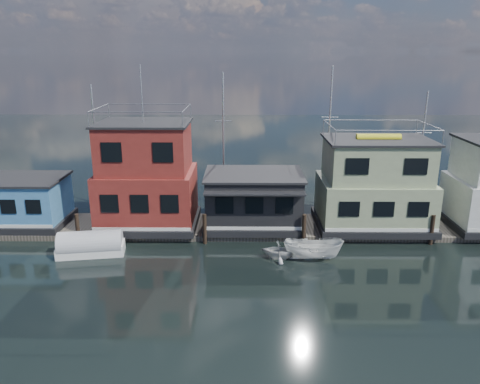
{
  "coord_description": "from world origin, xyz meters",
  "views": [
    {
      "loc": [
        -1.22,
        -21.59,
        13.12
      ],
      "look_at": [
        -1.53,
        12.0,
        3.0
      ],
      "focal_mm": 35.0,
      "sensor_mm": 36.0,
      "label": 1
    }
  ],
  "objects_px": {
    "houseboat_blue": "(23,201)",
    "houseboat_green": "(374,185)",
    "tarp_runabout": "(91,245)",
    "motorboat": "(313,249)",
    "houseboat_dark": "(254,200)",
    "houseboat_red": "(147,178)",
    "dinghy_white": "(280,250)"
  },
  "relations": [
    {
      "from": "houseboat_blue",
      "to": "houseboat_green",
      "type": "bearing_deg",
      "value": 0.0
    },
    {
      "from": "tarp_runabout",
      "to": "motorboat",
      "type": "bearing_deg",
      "value": -11.82
    },
    {
      "from": "tarp_runabout",
      "to": "motorboat",
      "type": "height_order",
      "value": "tarp_runabout"
    },
    {
      "from": "houseboat_dark",
      "to": "tarp_runabout",
      "type": "xyz_separation_m",
      "value": [
        -11.01,
        -4.7,
        -1.76
      ]
    },
    {
      "from": "houseboat_blue",
      "to": "houseboat_green",
      "type": "distance_m",
      "value": 26.53
    },
    {
      "from": "houseboat_green",
      "to": "houseboat_red",
      "type": "bearing_deg",
      "value": -180.0
    },
    {
      "from": "houseboat_red",
      "to": "tarp_runabout",
      "type": "bearing_deg",
      "value": -122.55
    },
    {
      "from": "tarp_runabout",
      "to": "motorboat",
      "type": "distance_m",
      "value": 14.83
    },
    {
      "from": "houseboat_blue",
      "to": "tarp_runabout",
      "type": "bearing_deg",
      "value": -36.02
    },
    {
      "from": "houseboat_green",
      "to": "houseboat_blue",
      "type": "bearing_deg",
      "value": -180.0
    },
    {
      "from": "motorboat",
      "to": "dinghy_white",
      "type": "bearing_deg",
      "value": 91.55
    },
    {
      "from": "houseboat_dark",
      "to": "dinghy_white",
      "type": "distance_m",
      "value": 5.79
    },
    {
      "from": "houseboat_blue",
      "to": "tarp_runabout",
      "type": "height_order",
      "value": "houseboat_blue"
    },
    {
      "from": "tarp_runabout",
      "to": "houseboat_red",
      "type": "bearing_deg",
      "value": 48.46
    },
    {
      "from": "houseboat_blue",
      "to": "houseboat_red",
      "type": "xyz_separation_m",
      "value": [
        9.5,
        0.0,
        1.9
      ]
    },
    {
      "from": "houseboat_dark",
      "to": "tarp_runabout",
      "type": "bearing_deg",
      "value": -156.89
    },
    {
      "from": "houseboat_blue",
      "to": "motorboat",
      "type": "bearing_deg",
      "value": -14.35
    },
    {
      "from": "houseboat_blue",
      "to": "dinghy_white",
      "type": "xyz_separation_m",
      "value": [
        19.12,
        -5.28,
        -1.58
      ]
    },
    {
      "from": "houseboat_blue",
      "to": "dinghy_white",
      "type": "relative_size",
      "value": 2.72
    },
    {
      "from": "tarp_runabout",
      "to": "houseboat_green",
      "type": "bearing_deg",
      "value": 4.28
    },
    {
      "from": "houseboat_red",
      "to": "motorboat",
      "type": "distance_m",
      "value": 13.43
    },
    {
      "from": "houseboat_red",
      "to": "tarp_runabout",
      "type": "xyz_separation_m",
      "value": [
        -3.01,
        -4.72,
        -3.45
      ]
    },
    {
      "from": "houseboat_dark",
      "to": "motorboat",
      "type": "height_order",
      "value": "houseboat_dark"
    },
    {
      "from": "houseboat_red",
      "to": "dinghy_white",
      "type": "xyz_separation_m",
      "value": [
        9.62,
        -5.28,
        -3.48
      ]
    },
    {
      "from": "tarp_runabout",
      "to": "dinghy_white",
      "type": "bearing_deg",
      "value": -11.52
    },
    {
      "from": "houseboat_green",
      "to": "dinghy_white",
      "type": "distance_m",
      "value": 9.54
    },
    {
      "from": "dinghy_white",
      "to": "tarp_runabout",
      "type": "relative_size",
      "value": 0.52
    },
    {
      "from": "houseboat_red",
      "to": "houseboat_dark",
      "type": "distance_m",
      "value": 8.18
    },
    {
      "from": "houseboat_green",
      "to": "tarp_runabout",
      "type": "height_order",
      "value": "houseboat_green"
    },
    {
      "from": "houseboat_blue",
      "to": "tarp_runabout",
      "type": "relative_size",
      "value": 1.4
    },
    {
      "from": "houseboat_green",
      "to": "dinghy_white",
      "type": "xyz_separation_m",
      "value": [
        -7.38,
        -5.28,
        -2.93
      ]
    },
    {
      "from": "houseboat_green",
      "to": "dinghy_white",
      "type": "bearing_deg",
      "value": -144.45
    }
  ]
}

